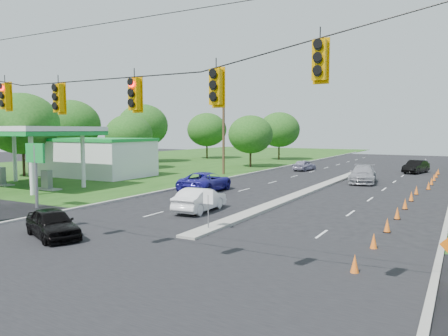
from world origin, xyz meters
The scene contains 34 objects.
ground centered at (0.00, 0.00, 0.00)m, with size 160.00×160.00×0.00m, color black.
grass_left centered at (-30.00, 20.00, 0.00)m, with size 40.00×160.00×0.06m, color #1E4714.
cross_street centered at (0.00, 0.00, 0.00)m, with size 160.00×14.00×0.02m, color black.
curb_left centered at (-10.10, 30.00, 0.00)m, with size 0.25×110.00×0.16m, color gray.
median centered at (0.00, 21.00, 0.00)m, with size 1.00×34.00×0.18m, color gray.
median_sign centered at (0.00, 6.00, 1.46)m, with size 0.55×0.06×2.05m.
signal_span centered at (-0.05, -1.00, 4.97)m, with size 25.60×0.32×9.00m.
utility_pole_far_left centered at (-12.50, 30.00, 4.50)m, with size 0.28×0.28×9.00m, color #422D1C.
gas_station centered at (-23.64, 20.24, 2.58)m, with size 18.40×19.70×5.20m.
cone_0 centered at (7.64, 3.00, 0.35)m, with size 0.32×0.32×0.70m, color orange.
cone_1 centered at (7.64, 6.50, 0.35)m, with size 0.32×0.32×0.70m, color orange.
cone_2 centered at (7.64, 10.00, 0.35)m, with size 0.32×0.32×0.70m, color orange.
cone_3 centered at (7.64, 13.50, 0.35)m, with size 0.32×0.32×0.70m, color orange.
cone_4 centered at (7.64, 17.00, 0.35)m, with size 0.32×0.32×0.70m, color orange.
cone_5 centered at (7.64, 20.50, 0.35)m, with size 0.32×0.32×0.70m, color orange.
cone_6 centered at (7.64, 24.00, 0.35)m, with size 0.32×0.32×0.70m, color orange.
cone_7 centered at (8.24, 27.50, 0.35)m, with size 0.32×0.32×0.70m, color orange.
cone_8 centered at (8.24, 31.00, 0.35)m, with size 0.32×0.32×0.70m, color orange.
cone_9 centered at (8.24, 34.50, 0.35)m, with size 0.32×0.32×0.70m, color orange.
cone_10 centered at (8.24, 38.00, 0.35)m, with size 0.32×0.32×0.70m, color orange.
cone_11 centered at (8.24, 41.50, 0.35)m, with size 0.32×0.32×0.70m, color orange.
tree_1 centered at (-30.00, 18.00, 5.58)m, with size 7.56×7.56×8.82m.
tree_2 centered at (-26.00, 30.00, 4.34)m, with size 5.88×5.88×6.86m.
tree_3 centered at (-32.00, 40.00, 5.58)m, with size 7.56×7.56×8.82m.
tree_4 centered at (-28.00, 52.00, 4.96)m, with size 6.72×6.72×7.84m.
tree_5 centered at (-14.00, 40.00, 4.34)m, with size 5.88×5.88×6.86m.
tree_6 centered at (-16.00, 55.00, 4.96)m, with size 6.72×6.72×7.84m.
tree_14 centered at (-34.00, 28.00, 5.58)m, with size 7.56×7.56×8.82m.
black_sedan centered at (-5.51, 1.41, 0.68)m, with size 1.61×4.01×1.37m, color black.
white_sedan centered at (-3.16, 10.26, 0.72)m, with size 1.53×4.39×1.45m, color white.
blue_pickup centered at (-7.36, 17.78, 0.79)m, with size 2.63×5.70×1.58m, color navy.
silver_car_far centered at (2.52, 29.66, 0.81)m, with size 2.27×5.59×1.62m, color #96959C.
silver_car_oncoming centered at (-6.25, 38.93, 0.66)m, with size 1.56×3.88×1.32m, color #908CA7.
dark_car_receding centered at (5.92, 41.99, 0.75)m, with size 1.58×4.53×1.49m, color black.
Camera 1 is at (10.80, -11.88, 4.93)m, focal length 35.00 mm.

